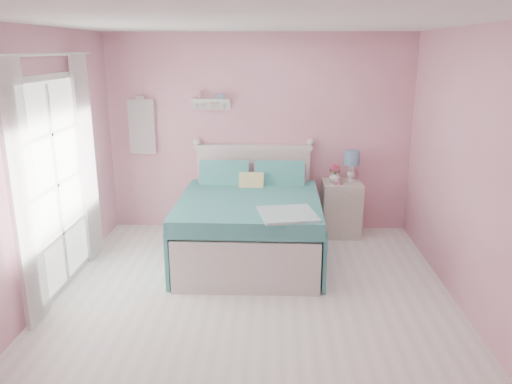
# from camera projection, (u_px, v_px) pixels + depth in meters

# --- Properties ---
(floor) EXTENTS (4.50, 4.50, 0.00)m
(floor) POSITION_uv_depth(u_px,v_px,m) (252.00, 306.00, 4.81)
(floor) COLOR silver
(floor) RESTS_ON ground
(room_shell) EXTENTS (4.50, 4.50, 4.50)m
(room_shell) POSITION_uv_depth(u_px,v_px,m) (251.00, 144.00, 4.37)
(room_shell) COLOR #CE8390
(room_shell) RESTS_ON floor
(bed) EXTENTS (1.60, 2.02, 1.16)m
(bed) POSITION_uv_depth(u_px,v_px,m) (250.00, 224.00, 5.89)
(bed) COLOR silver
(bed) RESTS_ON floor
(nightstand) EXTENTS (0.50, 0.49, 0.72)m
(nightstand) POSITION_uv_depth(u_px,v_px,m) (341.00, 209.00, 6.58)
(nightstand) COLOR beige
(nightstand) RESTS_ON floor
(table_lamp) EXTENTS (0.20, 0.20, 0.40)m
(table_lamp) POSITION_uv_depth(u_px,v_px,m) (352.00, 160.00, 6.46)
(table_lamp) COLOR white
(table_lamp) RESTS_ON nightstand
(vase) EXTENTS (0.19, 0.19, 0.15)m
(vase) POSITION_uv_depth(u_px,v_px,m) (335.00, 177.00, 6.45)
(vase) COLOR white
(vase) RESTS_ON nightstand
(teacup) EXTENTS (0.11, 0.11, 0.08)m
(teacup) POSITION_uv_depth(u_px,v_px,m) (338.00, 182.00, 6.36)
(teacup) COLOR #CB889F
(teacup) RESTS_ON nightstand
(roses) EXTENTS (0.14, 0.11, 0.12)m
(roses) POSITION_uv_depth(u_px,v_px,m) (335.00, 168.00, 6.41)
(roses) COLOR #C74463
(roses) RESTS_ON vase
(wall_shelf) EXTENTS (0.50, 0.15, 0.25)m
(wall_shelf) POSITION_uv_depth(u_px,v_px,m) (211.00, 101.00, 6.46)
(wall_shelf) COLOR silver
(wall_shelf) RESTS_ON room_shell
(hanging_dress) EXTENTS (0.34, 0.03, 0.72)m
(hanging_dress) POSITION_uv_depth(u_px,v_px,m) (142.00, 127.00, 6.57)
(hanging_dress) COLOR white
(hanging_dress) RESTS_ON room_shell
(french_door) EXTENTS (0.04, 1.32, 2.16)m
(french_door) POSITION_uv_depth(u_px,v_px,m) (56.00, 186.00, 4.97)
(french_door) COLOR silver
(french_door) RESTS_ON floor
(curtain_near) EXTENTS (0.04, 0.40, 2.32)m
(curtain_near) POSITION_uv_depth(u_px,v_px,m) (23.00, 197.00, 4.22)
(curtain_near) COLOR white
(curtain_near) RESTS_ON floor
(curtain_far) EXTENTS (0.04, 0.40, 2.32)m
(curtain_far) POSITION_uv_depth(u_px,v_px,m) (87.00, 160.00, 5.65)
(curtain_far) COLOR white
(curtain_far) RESTS_ON floor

